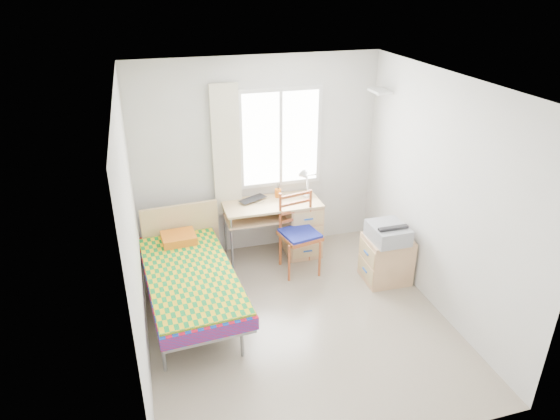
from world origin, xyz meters
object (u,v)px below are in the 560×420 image
Objects in this scene: cabinet at (386,259)px; printer at (388,232)px; chair at (299,229)px; bed at (190,274)px; desk at (296,224)px.

printer is at bearing -129.09° from cabinet.
chair is at bearing 151.75° from cabinet.
bed reaches higher than printer.
desk is at bearing 66.02° from chair.
desk is 1.29m from cabinet.
desk is 0.44m from chair.
chair is 1.13m from cabinet.
bed is at bearing 179.13° from cabinet.
bed is at bearing -150.60° from desk.
cabinet is at bearing -6.50° from bed.
desk is at bearing 133.65° from cabinet.
chair reaches higher than printer.
chair is 2.14× the size of printer.
bed is 2.02× the size of chair.
desk is 2.15× the size of cabinet.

